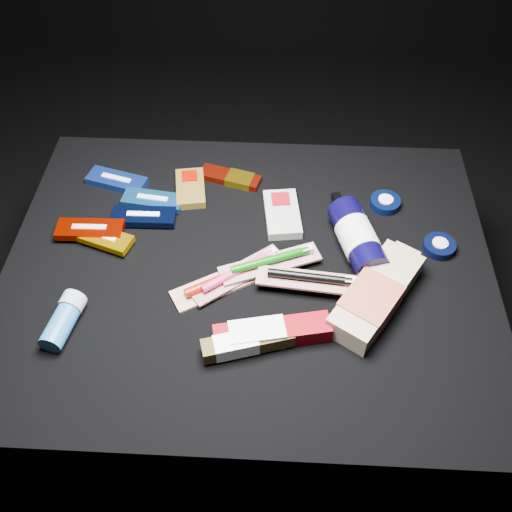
{
  "coord_description": "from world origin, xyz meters",
  "views": [
    {
      "loc": [
        0.05,
        -0.72,
        1.28
      ],
      "look_at": [
        0.01,
        0.01,
        0.42
      ],
      "focal_mm": 40.0,
      "sensor_mm": 36.0,
      "label": 1
    }
  ],
  "objects_px": {
    "lotion_bottle": "(357,238)",
    "toothpaste_carton_red": "(267,334)",
    "bodywash_bottle": "(375,296)",
    "deodorant_stick": "(64,320)"
  },
  "relations": [
    {
      "from": "lotion_bottle",
      "to": "deodorant_stick",
      "type": "xyz_separation_m",
      "value": [
        -0.54,
        -0.22,
        -0.01
      ]
    },
    {
      "from": "bodywash_bottle",
      "to": "toothpaste_carton_red",
      "type": "xyz_separation_m",
      "value": [
        -0.2,
        -0.09,
        -0.01
      ]
    },
    {
      "from": "bodywash_bottle",
      "to": "toothpaste_carton_red",
      "type": "height_order",
      "value": "bodywash_bottle"
    },
    {
      "from": "lotion_bottle",
      "to": "toothpaste_carton_red",
      "type": "height_order",
      "value": "lotion_bottle"
    },
    {
      "from": "bodywash_bottle",
      "to": "deodorant_stick",
      "type": "relative_size",
      "value": 2.11
    },
    {
      "from": "lotion_bottle",
      "to": "deodorant_stick",
      "type": "bearing_deg",
      "value": -175.05
    },
    {
      "from": "lotion_bottle",
      "to": "toothpaste_carton_red",
      "type": "bearing_deg",
      "value": -144.18
    },
    {
      "from": "bodywash_bottle",
      "to": "deodorant_stick",
      "type": "height_order",
      "value": "bodywash_bottle"
    },
    {
      "from": "lotion_bottle",
      "to": "bodywash_bottle",
      "type": "height_order",
      "value": "lotion_bottle"
    },
    {
      "from": "bodywash_bottle",
      "to": "deodorant_stick",
      "type": "bearing_deg",
      "value": -139.11
    }
  ]
}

